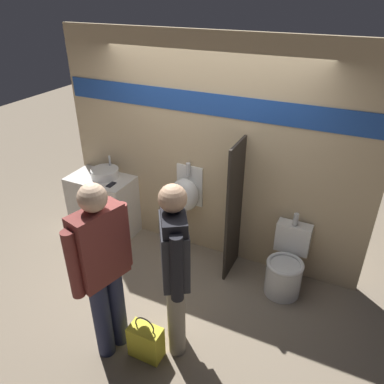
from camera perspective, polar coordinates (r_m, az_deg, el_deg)
ground_plane at (r=4.68m, az=-0.92°, el=-12.22°), size 16.00×16.00×0.00m
display_wall at (r=4.42m, az=2.43°, el=5.97°), size 3.80×0.07×2.70m
sink_counter at (r=5.30m, az=-13.32°, el=-1.98°), size 0.86×0.52×0.85m
sink_basin at (r=5.08m, az=-13.13°, el=2.85°), size 0.37×0.37×0.25m
cell_phone at (r=4.87m, az=-12.22°, el=1.11°), size 0.07×0.14×0.01m
divider_near_counter at (r=4.29m, az=6.41°, el=-2.88°), size 0.03×0.48×1.67m
urinal_near_counter at (r=4.60m, az=-1.01°, el=-0.38°), size 0.37×0.29×1.22m
toilet at (r=4.42m, az=14.09°, el=-11.07°), size 0.41×0.58×0.90m
person_in_vest at (r=3.25m, az=-2.69°, el=-10.50°), size 0.44×0.53×1.76m
person_with_lanyard at (r=3.34m, az=-13.45°, el=-11.04°), size 0.31×0.61×1.79m
shopping_bag at (r=3.78m, az=-7.03°, el=-21.67°), size 0.31×0.17×0.48m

